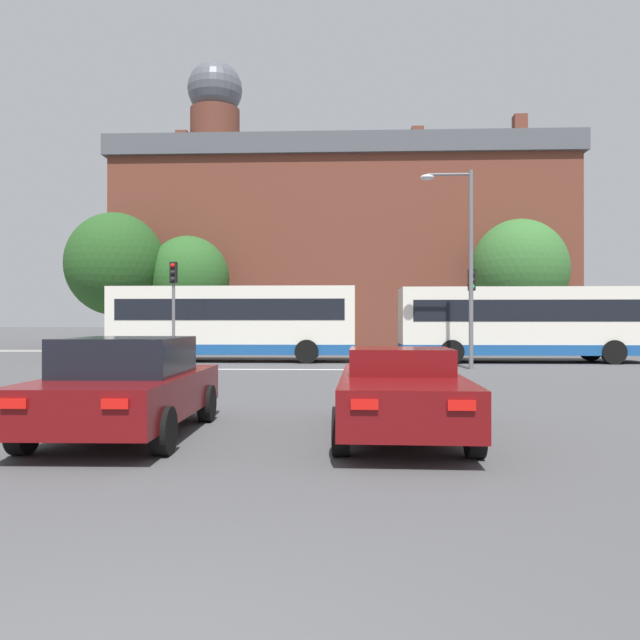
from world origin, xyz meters
TOP-DOWN VIEW (x-y plane):
  - stop_line_strip at (0.00, 20.29)m, footprint 8.89×0.30m
  - far_pavement at (0.00, 34.20)m, footprint 69.88×2.50m
  - brick_civic_building at (0.68, 45.97)m, footprint 31.70×16.28m
  - car_saloon_left at (-2.16, 6.93)m, footprint 2.14×4.50m
  - car_roadster_right at (2.00, 7.05)m, footprint 2.03×4.63m
  - bus_crossing_lead at (8.86, 24.84)m, footprint 10.68×2.72m
  - bus_crossing_trailing at (-3.78, 24.84)m, footprint 10.65×2.70m
  - traffic_light_near_right at (5.91, 21.26)m, footprint 0.26×0.31m
  - traffic_light_near_left at (-5.37, 20.89)m, footprint 0.26×0.31m
  - street_lamp_junction at (5.47, 20.77)m, footprint 1.94×0.36m
  - pedestrian_waiting at (6.60, 33.50)m, footprint 0.40×0.24m
  - pedestrian_walking_east at (-8.83, 34.32)m, footprint 0.44×0.30m
  - pedestrian_walking_west at (-1.13, 34.17)m, footprint 0.42×0.45m
  - tree_by_building at (-8.66, 35.95)m, footprint 5.07×5.07m
  - tree_kerbside at (-12.92, 34.98)m, footprint 5.96×5.96m
  - tree_distant at (11.87, 36.45)m, footprint 5.92×5.92m

SIDE VIEW (x-z plane):
  - stop_line_strip at x=0.00m, z-range 0.00..0.01m
  - far_pavement at x=0.00m, z-range 0.00..0.01m
  - car_roadster_right at x=2.00m, z-range 0.01..1.35m
  - car_saloon_left at x=-2.16m, z-range 0.01..1.52m
  - pedestrian_waiting at x=6.60m, z-range 0.14..1.79m
  - pedestrian_walking_west at x=-1.13m, z-range 0.14..1.82m
  - pedestrian_walking_east at x=-8.83m, z-range 0.17..1.97m
  - bus_crossing_lead at x=8.86m, z-range 0.12..3.33m
  - bus_crossing_trailing at x=-3.78m, z-range 0.12..3.40m
  - traffic_light_near_right at x=5.91m, z-range 0.67..4.40m
  - traffic_light_near_left at x=-5.37m, z-range 0.70..4.72m
  - tree_by_building at x=-8.66m, z-range 0.88..7.98m
  - street_lamp_junction at x=5.47m, z-range 0.78..8.15m
  - tree_distant at x=11.87m, z-range 0.93..9.02m
  - tree_kerbside at x=-12.92m, z-range 1.07..9.47m
  - brick_civic_building at x=0.68m, z-range -3.73..18.42m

